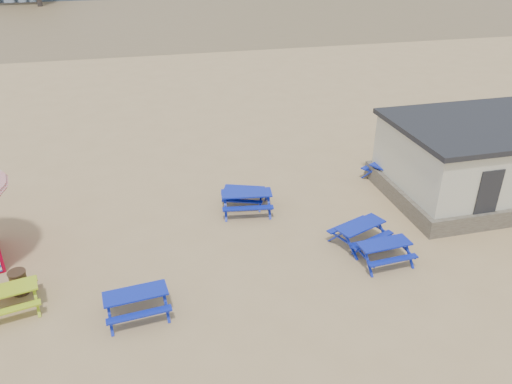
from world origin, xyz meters
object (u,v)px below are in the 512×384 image
object	(u,v)px
picnic_table_blue_b	(247,202)
picnic_table_blue_a	(244,196)
amenity_block	(481,159)
picnic_table_yellow	(6,300)
litter_bin	(19,282)

from	to	relation	value
picnic_table_blue_b	picnic_table_blue_a	bearing A→B (deg)	94.76
amenity_block	picnic_table_yellow	bearing A→B (deg)	-170.15
picnic_table_blue_a	amenity_block	bearing A→B (deg)	12.01
picnic_table_yellow	amenity_block	world-z (taller)	amenity_block
picnic_table_blue_b	amenity_block	bearing A→B (deg)	2.97
litter_bin	amenity_block	world-z (taller)	amenity_block
picnic_table_yellow	litter_bin	xyz separation A→B (m)	(0.22, 0.77, 0.02)
picnic_table_blue_a	litter_bin	xyz separation A→B (m)	(-7.82, -3.77, 0.06)
picnic_table_yellow	picnic_table_blue_a	bearing A→B (deg)	17.74
picnic_table_blue_a	picnic_table_blue_b	bearing A→B (deg)	-72.62
picnic_table_yellow	amenity_block	xyz separation A→B (m)	(17.54, 3.05, 1.19)
picnic_table_blue_b	picnic_table_yellow	xyz separation A→B (m)	(-8.01, -3.94, -0.03)
amenity_block	picnic_table_blue_a	bearing A→B (deg)	171.06
picnic_table_blue_a	litter_bin	size ratio (longest dim) A/B	2.51
picnic_table_blue_b	litter_bin	distance (m)	8.40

